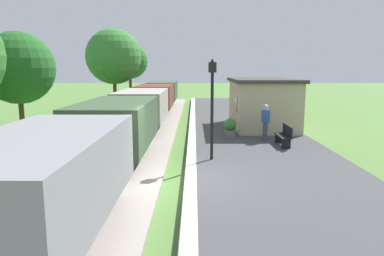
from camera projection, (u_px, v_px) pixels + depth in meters
ground_plane at (178, 186)px, 10.94m from camera, size 160.00×160.00×0.00m
platform_slab at (281, 182)px, 10.90m from camera, size 6.00×60.00×0.25m
platform_edge_stripe at (191, 178)px, 10.89m from camera, size 0.36×60.00×0.01m
track_ballast at (100, 184)px, 10.94m from camera, size 3.80×60.00×0.12m
rail_near at (124, 180)px, 10.91m from camera, size 0.07×60.00×0.14m
rail_far at (77, 180)px, 10.92m from camera, size 0.07×60.00×0.14m
freight_train at (142, 108)px, 19.79m from camera, size 2.50×32.60×2.12m
station_hut at (262, 103)px, 20.22m from camera, size 3.50×5.80×2.78m
bench_near_hut at (284, 135)px, 15.42m from camera, size 0.42×1.50×0.91m
person_waiting at (265, 121)px, 16.44m from camera, size 0.34×0.43×1.71m
potted_planter at (230, 127)px, 17.48m from camera, size 0.64×0.64×0.92m
lamp_post_near at (212, 91)px, 12.75m from camera, size 0.28×0.28×3.70m
tree_trackside_far at (18, 68)px, 19.68m from camera, size 4.03×4.03×5.64m
tree_field_left at (114, 57)px, 28.12m from camera, size 4.40×4.40×6.74m
tree_field_distant at (130, 61)px, 36.01m from camera, size 3.66×3.66×6.20m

